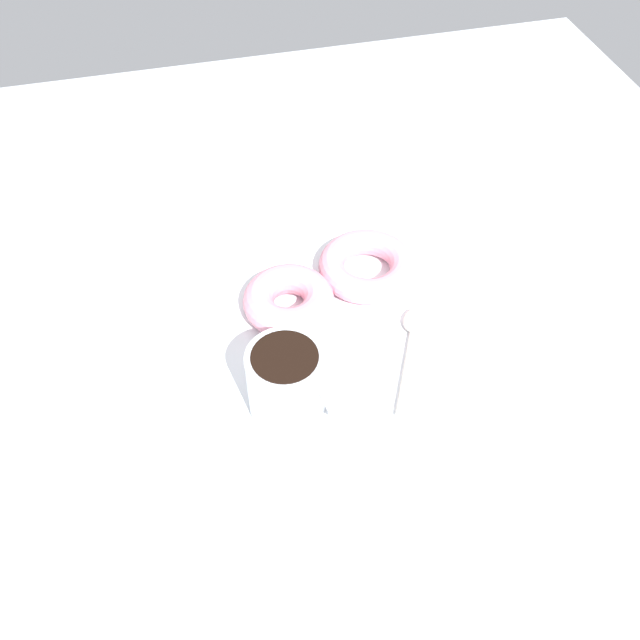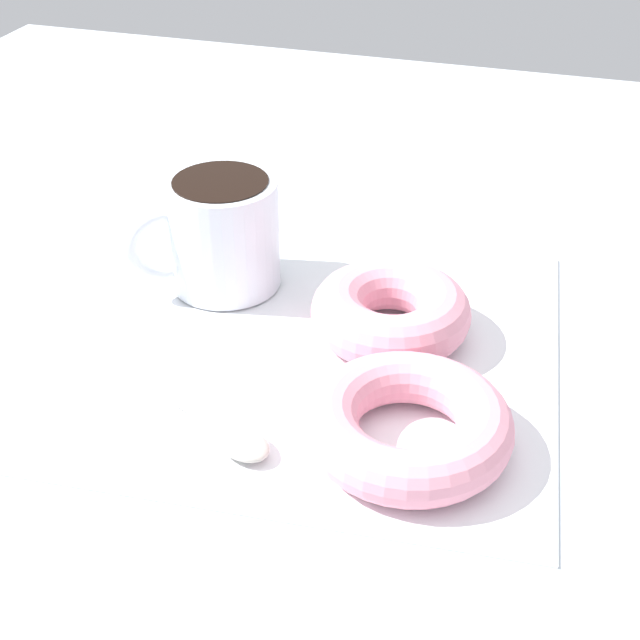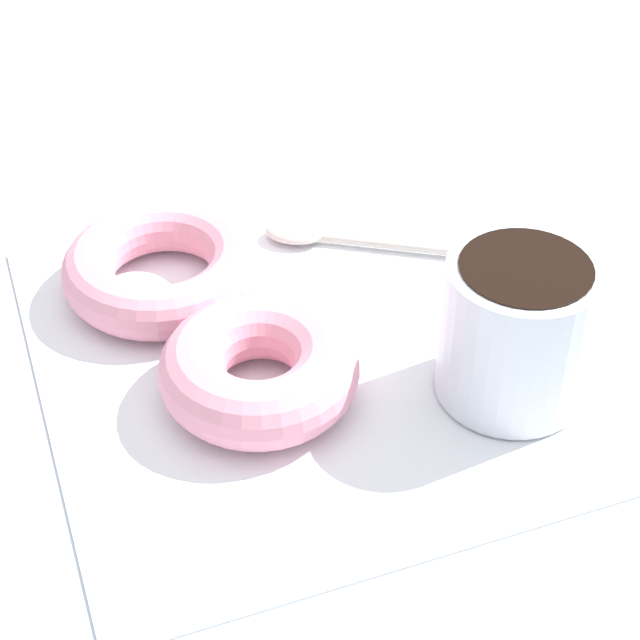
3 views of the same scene
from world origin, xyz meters
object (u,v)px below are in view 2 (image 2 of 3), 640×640
coffee_cup (221,232)px  spoon (215,425)px  donut_near_cup (391,312)px  donut_far (408,424)px

coffee_cup → spoon: bearing=-159.7°
donut_near_cup → coffee_cup: bearing=77.4°
donut_near_cup → donut_far: donut_near_cup is taller
coffee_cup → donut_far: (-12.93, -15.99, -2.52)cm
donut_near_cup → spoon: bearing=149.3°
coffee_cup → donut_near_cup: (-2.83, -12.65, -2.31)cm
donut_far → spoon: donut_far is taller
donut_near_cup → donut_far: 10.65cm
coffee_cup → donut_far: size_ratio=0.83×
coffee_cup → donut_far: bearing=-129.0°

